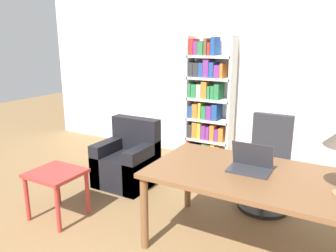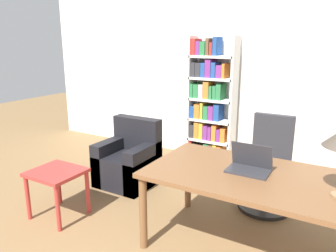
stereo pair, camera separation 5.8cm
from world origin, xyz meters
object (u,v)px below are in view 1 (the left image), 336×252
desk (256,183)px  bookshelf (207,105)px  armchair (128,162)px  office_chair (267,169)px  laptop (250,165)px  side_table_blue (56,180)px

desk → bookshelf: bookshelf is taller
bookshelf → armchair: bearing=-112.7°
armchair → bookshelf: (0.55, 1.31, 0.59)m
office_chair → armchair: size_ratio=1.23×
office_chair → laptop: bearing=-88.5°
office_chair → side_table_blue: size_ratio=2.01×
side_table_blue → bookshelf: size_ratio=0.27×
laptop → bookshelf: (-1.18, 1.86, 0.10)m
desk → side_table_blue: bearing=-167.2°
desk → side_table_blue: desk is taller
side_table_blue → bookshelf: bearing=73.8°
desk → armchair: size_ratio=2.16×
side_table_blue → bookshelf: bookshelf is taller
desk → laptop: size_ratio=5.10×
armchair → desk: bearing=-18.7°
laptop → bookshelf: size_ratio=0.19×
office_chair → bookshelf: size_ratio=0.55×
laptop → office_chair: 0.91m
laptop → office_chair: (-0.02, 0.84, -0.34)m
desk → side_table_blue: size_ratio=3.52×
laptop → bookshelf: bookshelf is taller
bookshelf → office_chair: bearing=-41.5°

